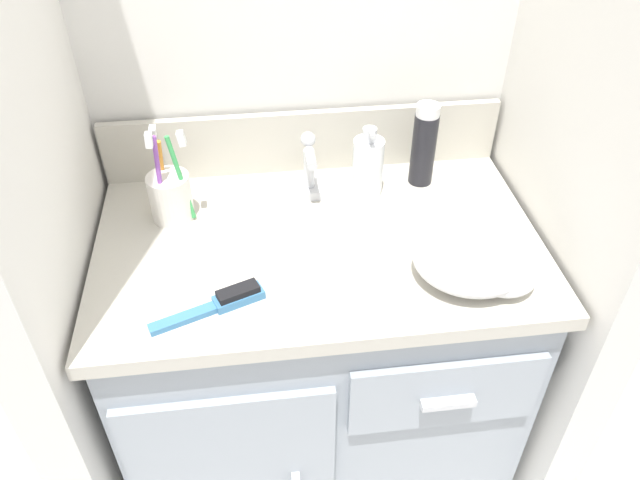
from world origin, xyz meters
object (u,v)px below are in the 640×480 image
(hairbrush, at_px, (223,302))
(shaving_cream_can, at_px, (424,145))
(toothbrush_cup, at_px, (170,195))
(soap_dispenser, at_px, (368,166))
(hand_towel, at_px, (478,260))

(hairbrush, bearing_deg, shaving_cream_can, 16.72)
(toothbrush_cup, height_order, hairbrush, toothbrush_cup)
(shaving_cream_can, bearing_deg, soap_dispenser, -167.46)
(shaving_cream_can, xyz_separation_m, hand_towel, (0.02, -0.30, -0.05))
(toothbrush_cup, height_order, soap_dispenser, toothbrush_cup)
(soap_dispenser, height_order, shaving_cream_can, shaving_cream_can)
(toothbrush_cup, height_order, shaving_cream_can, toothbrush_cup)
(shaving_cream_can, height_order, hairbrush, shaving_cream_can)
(shaving_cream_can, distance_m, hand_towel, 0.31)
(toothbrush_cup, relative_size, hairbrush, 1.05)
(hairbrush, relative_size, hand_towel, 0.92)
(hand_towel, bearing_deg, shaving_cream_can, 94.67)
(soap_dispenser, xyz_separation_m, hand_towel, (0.15, -0.27, -0.03))
(hairbrush, bearing_deg, toothbrush_cup, 89.14)
(soap_dispenser, distance_m, hairbrush, 0.42)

